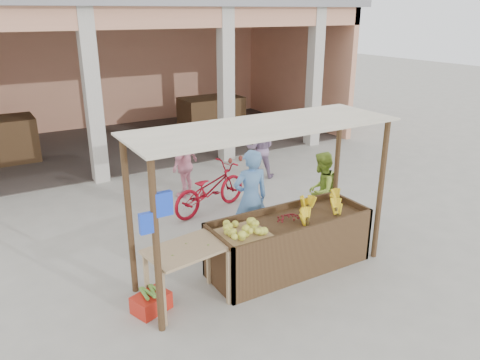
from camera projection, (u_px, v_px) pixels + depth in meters
ground at (262, 275)px, 7.33m from camera, size 60.00×60.00×0.00m
market_building at (98, 54)px, 13.66m from camera, size 14.40×6.40×4.20m
fruit_stall at (289, 245)px, 7.43m from camera, size 2.60×0.95×0.80m
stall_awning at (261, 154)px, 6.70m from camera, size 4.09×1.35×2.39m
banana_heap at (320, 208)px, 7.57m from camera, size 1.08×0.59×0.20m
melon_tray at (242, 231)px, 6.79m from camera, size 0.74×0.64×0.20m
berry_heap at (290, 217)px, 7.29m from camera, size 0.49×0.40×0.16m
side_table at (187, 257)px, 6.39m from camera, size 1.17×0.87×0.87m
papaya_pile at (186, 242)px, 6.31m from camera, size 0.68×0.39×0.20m
red_crate at (151, 303)px, 6.43m from camera, size 0.57×0.49×0.25m
plantain_bundle at (150, 292)px, 6.37m from camera, size 0.40×0.28×0.08m
produce_sacks at (235, 152)px, 12.68m from camera, size 0.80×0.49×0.61m
vendor_blue at (251, 195)px, 7.99m from camera, size 0.76×0.60×1.86m
vendor_green at (321, 189)px, 8.67m from camera, size 0.88×0.74×1.58m
motorcycle at (210, 188)px, 9.52m from camera, size 1.16×2.05×1.01m
shopper_b at (185, 163)px, 10.21m from camera, size 1.03×0.89×1.55m
shopper_f at (260, 146)px, 11.42m from camera, size 0.89×0.81×1.59m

